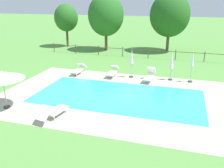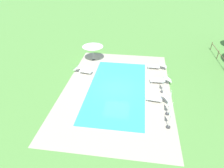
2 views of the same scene
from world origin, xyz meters
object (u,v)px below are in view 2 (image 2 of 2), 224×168
object	(u,v)px
sun_lounger_north_near_steps	(160,80)
patio_umbrella_open_foreground	(93,45)
sun_lounger_north_mid	(156,66)
patio_umbrella_closed_row_west	(171,112)
patio_umbrella_closed_row_mid_west	(164,78)
sun_lounger_north_far	(158,98)
sun_lounger_north_end	(83,70)
patio_umbrella_closed_row_centre	(170,99)

from	to	relation	value
sun_lounger_north_near_steps	patio_umbrella_open_foreground	world-z (taller)	patio_umbrella_open_foreground
sun_lounger_north_mid	patio_umbrella_closed_row_west	world-z (taller)	patio_umbrella_closed_row_west
sun_lounger_north_near_steps	patio_umbrella_open_foreground	size ratio (longest dim) A/B	0.84
patio_umbrella_closed_row_mid_west	sun_lounger_north_mid	bearing A→B (deg)	-175.57
sun_lounger_north_mid	sun_lounger_north_far	world-z (taller)	sun_lounger_north_far
patio_umbrella_closed_row_mid_west	sun_lounger_north_end	bearing A→B (deg)	-106.76
sun_lounger_north_near_steps	patio_umbrella_closed_row_mid_west	size ratio (longest dim) A/B	0.88
sun_lounger_north_near_steps	sun_lounger_north_mid	size ratio (longest dim) A/B	0.99
sun_lounger_north_far	patio_umbrella_closed_row_mid_west	bearing A→B (deg)	161.12
sun_lounger_north_mid	patio_umbrella_closed_row_mid_west	world-z (taller)	patio_umbrella_closed_row_mid_west
sun_lounger_north_near_steps	patio_umbrella_closed_row_west	world-z (taller)	patio_umbrella_closed_row_west
sun_lounger_north_near_steps	sun_lounger_north_far	world-z (taller)	sun_lounger_north_far
sun_lounger_north_near_steps	sun_lounger_north_end	distance (m)	7.88
sun_lounger_north_far	patio_umbrella_closed_row_west	bearing A→B (deg)	12.05
sun_lounger_north_near_steps	sun_lounger_north_end	world-z (taller)	sun_lounger_north_end
sun_lounger_north_near_steps	sun_lounger_north_end	bearing A→B (deg)	-96.45
sun_lounger_north_near_steps	sun_lounger_north_far	distance (m)	3.05
sun_lounger_north_mid	patio_umbrella_closed_row_west	distance (m)	9.00
sun_lounger_north_near_steps	patio_umbrella_closed_row_mid_west	bearing A→B (deg)	5.04
sun_lounger_north_end	patio_umbrella_closed_row_centre	size ratio (longest dim) A/B	0.90
sun_lounger_north_mid	patio_umbrella_closed_row_mid_west	xyz separation A→B (m)	(4.42, 0.34, 1.16)
sun_lounger_north_mid	patio_umbrella_closed_row_centre	bearing A→B (deg)	4.06
patio_umbrella_open_foreground	patio_umbrella_closed_row_mid_west	distance (m)	9.47
patio_umbrella_open_foreground	patio_umbrella_closed_row_centre	world-z (taller)	patio_umbrella_closed_row_centre
sun_lounger_north_near_steps	sun_lounger_north_mid	world-z (taller)	sun_lounger_north_mid
sun_lounger_north_end	patio_umbrella_open_foreground	xyz separation A→B (m)	(-3.21, 0.34, 1.55)
sun_lounger_north_far	patio_umbrella_closed_row_centre	xyz separation A→B (m)	(1.52, 0.71, 1.06)
sun_lounger_north_far	sun_lounger_north_end	distance (m)	8.41
patio_umbrella_open_foreground	patio_umbrella_closed_row_west	bearing A→B (deg)	37.45
sun_lounger_north_near_steps	sun_lounger_north_far	bearing A→B (deg)	-7.25
sun_lounger_north_near_steps	patio_umbrella_closed_row_centre	xyz separation A→B (m)	(4.55, 0.32, 1.09)
sun_lounger_north_near_steps	sun_lounger_north_far	xyz separation A→B (m)	(3.03, -0.39, 0.03)
sun_lounger_north_near_steps	sun_lounger_north_mid	distance (m)	2.91
sun_lounger_north_mid	sun_lounger_north_far	size ratio (longest dim) A/B	1.07
sun_lounger_north_near_steps	sun_lounger_north_mid	xyz separation A→B (m)	(-2.90, -0.21, 0.00)
patio_umbrella_open_foreground	patio_umbrella_closed_row_centre	size ratio (longest dim) A/B	1.06
sun_lounger_north_end	patio_umbrella_open_foreground	distance (m)	3.58
sun_lounger_north_mid	patio_umbrella_open_foreground	xyz separation A→B (m)	(-1.19, -7.28, 1.56)
patio_umbrella_open_foreground	patio_umbrella_closed_row_west	distance (m)	12.73
patio_umbrella_closed_row_mid_west	patio_umbrella_closed_row_centre	xyz separation A→B (m)	(3.03, 0.19, -0.07)
patio_umbrella_closed_row_west	sun_lounger_north_near_steps	bearing A→B (deg)	-177.61
sun_lounger_north_near_steps	patio_umbrella_closed_row_centre	size ratio (longest dim) A/B	0.89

